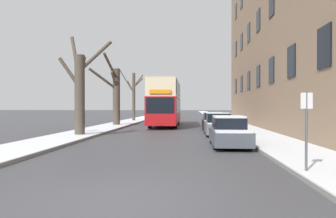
{
  "coord_description": "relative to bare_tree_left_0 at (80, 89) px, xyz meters",
  "views": [
    {
      "loc": [
        1.53,
        -6.74,
        1.92
      ],
      "look_at": [
        -0.3,
        19.57,
        1.71
      ],
      "focal_mm": 35.0,
      "sensor_mm": 36.0,
      "label": 1
    }
  ],
  "objects": [
    {
      "name": "bare_tree_left_1",
      "position": [
        -0.29,
        10.95,
        0.13
      ],
      "size": [
        2.52,
        3.04,
        6.8
      ],
      "color": "#4C4238",
      "rests_on": "ground"
    },
    {
      "name": "terrace_facade_right",
      "position": [
        17.22,
        5.6,
        5.82
      ],
      "size": [
        9.1,
        41.55,
        17.64
      ],
      "color": "#8C7056",
      "rests_on": "ground"
    },
    {
      "name": "sidewalk_left",
      "position": [
        -0.36,
        39.48,
        -2.92
      ],
      "size": [
        2.87,
        130.0,
        0.16
      ],
      "color": "gray",
      "rests_on": "ground"
    },
    {
      "name": "double_decker_bus",
      "position": [
        4.54,
        11.64,
        -0.53
      ],
      "size": [
        2.59,
        11.22,
        4.38
      ],
      "color": "red",
      "rests_on": "ground"
    },
    {
      "name": "bare_tree_left_2",
      "position": [
        -0.22,
        20.73,
        0.36
      ],
      "size": [
        3.28,
        1.56,
        6.6
      ],
      "color": "#4C4238",
      "rests_on": "ground"
    },
    {
      "name": "parked_car_2",
      "position": [
        8.84,
        6.86,
        -2.34
      ],
      "size": [
        1.71,
        4.5,
        1.44
      ],
      "color": "black",
      "rests_on": "ground"
    },
    {
      "name": "sidewalk_right",
      "position": [
        11.29,
        39.48,
        -2.92
      ],
      "size": [
        2.87,
        130.0,
        0.16
      ],
      "color": "gray",
      "rests_on": "ground"
    },
    {
      "name": "parked_car_1",
      "position": [
        8.84,
        1.69,
        -2.32
      ],
      "size": [
        1.74,
        3.99,
        1.5
      ],
      "color": "slate",
      "rests_on": "ground"
    },
    {
      "name": "parked_car_0",
      "position": [
        8.84,
        -4.39,
        -2.33
      ],
      "size": [
        1.68,
        4.27,
        1.47
      ],
      "color": "#474C56",
      "rests_on": "ground"
    },
    {
      "name": "ground_plane",
      "position": [
        5.47,
        -13.52,
        -3.0
      ],
      "size": [
        320.0,
        320.0,
        0.0
      ],
      "primitive_type": "plane",
      "color": "#424247"
    },
    {
      "name": "oncoming_van",
      "position": [
        3.26,
        31.3,
        -1.84
      ],
      "size": [
        1.96,
        5.19,
        2.13
      ],
      "color": "#9EA3AD",
      "rests_on": "ground"
    },
    {
      "name": "bare_tree_left_0",
      "position": [
        0.0,
        0.0,
        0.0
      ],
      "size": [
        3.25,
        1.74,
        6.6
      ],
      "color": "#4C4238",
      "rests_on": "ground"
    },
    {
      "name": "pedestrian_left_sidewalk",
      "position": [
        -0.61,
        2.25,
        -2.09
      ],
      "size": [
        0.36,
        0.36,
        1.67
      ],
      "rotation": [
        0.0,
        0.0,
        0.85
      ],
      "color": "#4C4742",
      "rests_on": "ground"
    },
    {
      "name": "street_sign_post",
      "position": [
        10.16,
        -11.08,
        -1.66
      ],
      "size": [
        0.32,
        0.07,
        2.33
      ],
      "color": "#4C4F54",
      "rests_on": "ground"
    }
  ]
}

